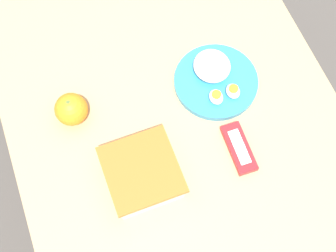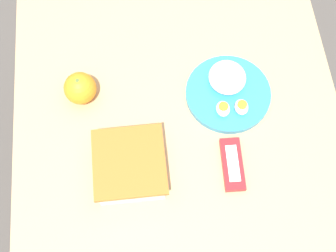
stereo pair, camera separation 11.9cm
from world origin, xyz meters
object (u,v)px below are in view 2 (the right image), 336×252
object	(u,v)px
orange_fruit	(80,88)
rice_plate	(228,90)
food_container	(130,166)
candy_bar	(232,164)

from	to	relation	value
orange_fruit	rice_plate	xyz separation A→B (m)	(-0.03, -0.39, -0.02)
food_container	candy_bar	bearing A→B (deg)	-93.21
food_container	rice_plate	xyz separation A→B (m)	(0.19, -0.28, -0.01)
rice_plate	candy_bar	size ratio (longest dim) A/B	1.65
rice_plate	orange_fruit	bearing A→B (deg)	85.14
food_container	candy_bar	xyz separation A→B (m)	(-0.01, -0.26, -0.02)
orange_fruit	candy_bar	xyz separation A→B (m)	(-0.24, -0.37, -0.03)
orange_fruit	rice_plate	size ratio (longest dim) A/B	0.38
food_container	rice_plate	world-z (taller)	food_container
food_container	orange_fruit	distance (m)	0.25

